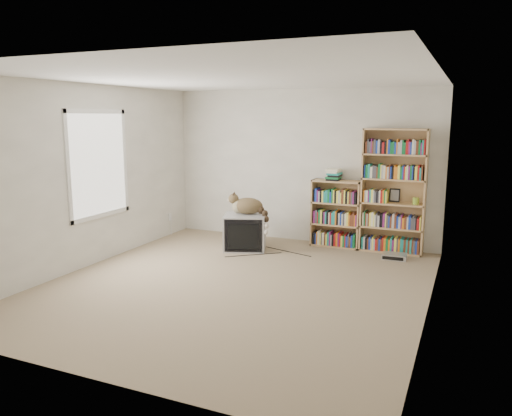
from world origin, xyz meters
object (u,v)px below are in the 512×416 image
at_px(cat, 250,208).
at_px(bookcase_tall, 393,194).
at_px(bookcase_short, 336,216).
at_px(dvd_player, 394,256).
at_px(crt_tv, 245,232).

bearing_deg(cat, bookcase_tall, 2.52).
relative_size(bookcase_short, dvd_player, 3.09).
bearing_deg(bookcase_tall, crt_tv, -160.62).
bearing_deg(dvd_player, crt_tv, -173.86).
xyz_separation_m(cat, dvd_player, (2.18, 0.31, -0.61)).
height_order(cat, bookcase_tall, bookcase_tall).
bearing_deg(bookcase_tall, dvd_player, -74.11).
distance_m(crt_tv, bookcase_short, 1.49).
bearing_deg(bookcase_short, bookcase_tall, 0.08).
height_order(crt_tv, cat, cat).
distance_m(bookcase_short, dvd_player, 1.16).
xyz_separation_m(crt_tv, cat, (0.08, 0.04, 0.37)).
xyz_separation_m(bookcase_short, dvd_player, (0.99, -0.40, -0.45)).
xyz_separation_m(bookcase_tall, dvd_player, (0.12, -0.41, -0.85)).
relative_size(cat, dvd_player, 2.22).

